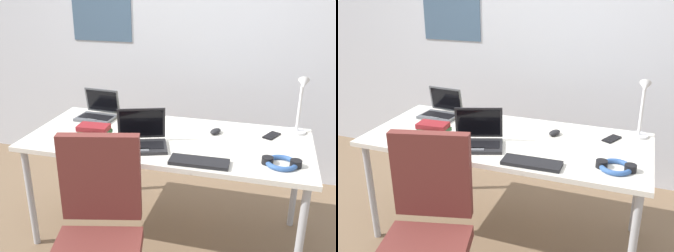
{
  "view_description": "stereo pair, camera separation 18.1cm",
  "coord_description": "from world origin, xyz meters",
  "views": [
    {
      "loc": [
        0.6,
        -2.18,
        1.69
      ],
      "look_at": [
        0.0,
        0.0,
        0.82
      ],
      "focal_mm": 40.76,
      "sensor_mm": 36.0,
      "label": 1
    },
    {
      "loc": [
        0.78,
        -2.12,
        1.69
      ],
      "look_at": [
        0.0,
        0.0,
        0.82
      ],
      "focal_mm": 40.76,
      "sensor_mm": 36.0,
      "label": 2
    }
  ],
  "objects": [
    {
      "name": "ground_plane",
      "position": [
        0.0,
        0.0,
        0.0
      ],
      "size": [
        12.0,
        12.0,
        0.0
      ],
      "primitive_type": "plane",
      "color": "#7A6047"
    },
    {
      "name": "wall_back",
      "position": [
        -0.0,
        1.1,
        1.3
      ],
      "size": [
        6.0,
        0.13,
        2.6
      ],
      "color": "silver",
      "rests_on": "ground_plane"
    },
    {
      "name": "desk",
      "position": [
        0.0,
        0.0,
        0.68
      ],
      "size": [
        1.8,
        0.8,
        0.74
      ],
      "color": "silver",
      "rests_on": "ground_plane"
    },
    {
      "name": "desk_lamp",
      "position": [
        0.8,
        0.28,
        0.94
      ],
      "size": [
        0.12,
        0.18,
        0.4
      ],
      "color": "white",
      "rests_on": "desk"
    },
    {
      "name": "laptop_front_left",
      "position": [
        -0.12,
        -0.17,
        0.79
      ],
      "size": [
        0.36,
        0.32,
        0.22
      ],
      "color": "#232326",
      "rests_on": "desk"
    },
    {
      "name": "laptop_back_left",
      "position": [
        -0.59,
        0.22,
        0.78
      ],
      "size": [
        0.29,
        0.24,
        0.2
      ],
      "color": "#515459",
      "rests_on": "desk"
    },
    {
      "name": "external_keyboard",
      "position": [
        0.26,
        -0.31,
        0.75
      ],
      "size": [
        0.33,
        0.13,
        0.02
      ],
      "primitive_type": "cube",
      "rotation": [
        0.0,
        0.0,
        0.02
      ],
      "color": "black",
      "rests_on": "desk"
    },
    {
      "name": "computer_mouse",
      "position": [
        0.28,
        0.15,
        0.76
      ],
      "size": [
        0.09,
        0.11,
        0.03
      ],
      "primitive_type": "ellipsoid",
      "rotation": [
        0.0,
        0.0,
        -0.42
      ],
      "color": "black",
      "rests_on": "desk"
    },
    {
      "name": "cell_phone",
      "position": [
        0.64,
        0.2,
        0.74
      ],
      "size": [
        0.12,
        0.15,
        0.01
      ],
      "primitive_type": "cube",
      "rotation": [
        0.0,
        0.0,
        -0.46
      ],
      "color": "black",
      "rests_on": "desk"
    },
    {
      "name": "headphones",
      "position": [
        0.7,
        -0.21,
        0.76
      ],
      "size": [
        0.21,
        0.18,
        0.04
      ],
      "color": "#335999",
      "rests_on": "desk"
    },
    {
      "name": "book_stack",
      "position": [
        -0.46,
        -0.13,
        0.78
      ],
      "size": [
        0.21,
        0.18,
        0.08
      ],
      "color": "#4C4C51",
      "rests_on": "desk"
    },
    {
      "name": "paper_folder_front_right",
      "position": [
        -0.26,
        0.19,
        0.74
      ],
      "size": [
        0.35,
        0.38,
        0.01
      ],
      "primitive_type": "cube",
      "rotation": [
        0.0,
        0.0,
        0.5
      ],
      "color": "gold",
      "rests_on": "desk"
    },
    {
      "name": "office_chair",
      "position": [
        -0.16,
        -0.75,
        0.4
      ],
      "size": [
        0.54,
        0.59,
        0.97
      ],
      "color": "black",
      "rests_on": "ground_plane"
    }
  ]
}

